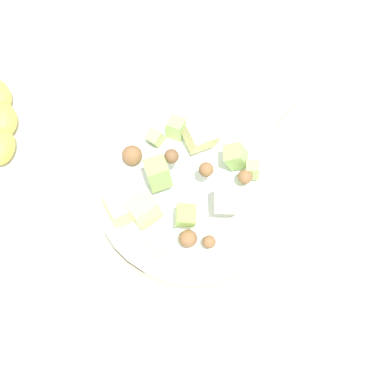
% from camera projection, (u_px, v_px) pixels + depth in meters
% --- Properties ---
extents(ground_plane, '(2.40, 2.40, 0.00)m').
position_uv_depth(ground_plane, '(193.00, 197.00, 0.71)').
color(ground_plane, silver).
extents(placemat, '(0.43, 0.33, 0.01)m').
position_uv_depth(placemat, '(193.00, 196.00, 0.71)').
color(placemat, tan).
rests_on(placemat, ground_plane).
extents(salad_bowl, '(0.25, 0.25, 0.11)m').
position_uv_depth(salad_bowl, '(191.00, 194.00, 0.67)').
color(salad_bowl, white).
rests_on(salad_bowl, placemat).
extents(serving_spoon, '(0.21, 0.10, 0.01)m').
position_uv_depth(serving_spoon, '(280.00, 111.00, 0.76)').
color(serving_spoon, '#B7B7BC').
rests_on(serving_spoon, placemat).
extents(banana_whole, '(0.08, 0.15, 0.04)m').
position_uv_depth(banana_whole, '(1.00, 120.00, 0.74)').
color(banana_whole, yellow).
rests_on(banana_whole, ground_plane).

